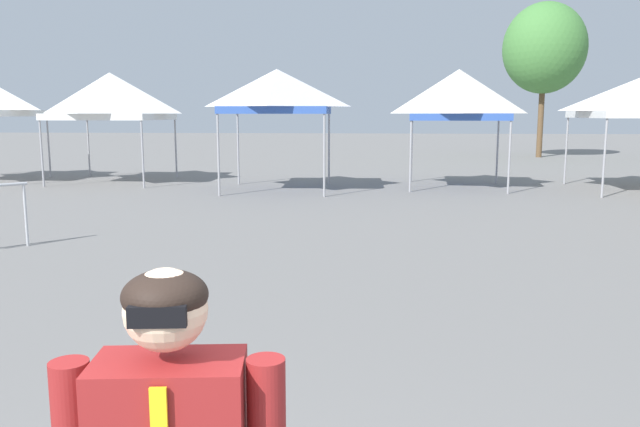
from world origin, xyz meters
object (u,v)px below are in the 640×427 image
Objects in this scene: canopy_tent_behind_left at (459,95)px; tree_behind_tents_left at (544,48)px; canopy_tent_behind_right at (111,96)px; canopy_tent_center at (277,92)px.

tree_behind_tents_left is at bearing 66.75° from canopy_tent_behind_left.
canopy_tent_behind_left is at bearing -3.28° from canopy_tent_behind_right.
canopy_tent_center is 0.99× the size of canopy_tent_behind_left.
tree_behind_tents_left is at bearing 53.23° from canopy_tent_center.
tree_behind_tents_left is at bearing 38.22° from canopy_tent_behind_right.
canopy_tent_center is (5.60, -1.74, 0.07)m from canopy_tent_behind_right.
canopy_tent_behind_left is (5.22, 1.11, -0.07)m from canopy_tent_center.
canopy_tent_behind_left is 15.26m from tree_behind_tents_left.
canopy_tent_center is at bearing -126.77° from tree_behind_tents_left.
tree_behind_tents_left is (16.75, 13.19, 2.65)m from canopy_tent_behind_right.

